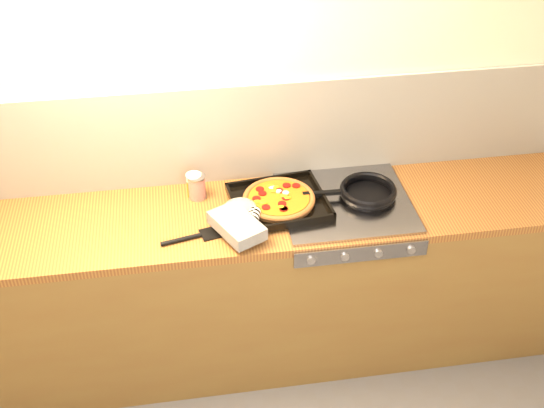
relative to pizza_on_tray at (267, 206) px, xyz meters
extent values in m
plane|color=beige|center=(-0.08, 0.32, 0.30)|extent=(3.20, 0.00, 3.20)
cube|color=white|center=(-0.08, 0.31, 0.20)|extent=(3.20, 0.02, 0.50)
cube|color=brown|center=(-0.08, 0.02, -0.52)|extent=(3.20, 0.60, 0.86)
cube|color=olive|center=(-0.08, 0.02, -0.07)|extent=(3.20, 0.60, 0.04)
cube|color=gray|center=(0.37, -0.28, -0.10)|extent=(0.60, 0.03, 0.08)
cylinder|color=#A5A5AA|center=(0.15, -0.29, -0.10)|extent=(0.04, 0.02, 0.04)
cylinder|color=#A5A5AA|center=(0.30, -0.29, -0.10)|extent=(0.04, 0.02, 0.04)
cylinder|color=#A5A5AA|center=(0.45, -0.29, -0.10)|extent=(0.04, 0.02, 0.04)
cylinder|color=#A5A5AA|center=(0.60, -0.29, -0.10)|extent=(0.04, 0.02, 0.04)
cube|color=gray|center=(0.37, 0.02, -0.04)|extent=(0.60, 0.56, 0.02)
cube|color=black|center=(0.06, 0.04, -0.02)|extent=(0.47, 0.42, 0.01)
cube|color=black|center=(0.04, 0.22, -0.01)|extent=(0.43, 0.06, 0.02)
cube|color=black|center=(0.08, -0.14, -0.01)|extent=(0.43, 0.06, 0.02)
cube|color=black|center=(0.27, 0.07, -0.01)|extent=(0.06, 0.37, 0.02)
cube|color=black|center=(-0.14, 0.02, -0.01)|extent=(0.06, 0.37, 0.02)
cylinder|color=#A15E2E|center=(0.06, 0.04, -0.01)|extent=(0.36, 0.36, 0.02)
torus|color=#A15E2E|center=(0.06, 0.04, 0.00)|extent=(0.37, 0.37, 0.03)
cylinder|color=orange|center=(0.06, 0.04, 0.01)|extent=(0.31, 0.31, 0.01)
cylinder|color=maroon|center=(0.09, 0.03, 0.01)|extent=(0.04, 0.04, 0.01)
cylinder|color=maroon|center=(-0.02, 0.12, 0.01)|extent=(0.04, 0.04, 0.01)
cylinder|color=maroon|center=(0.07, -0.05, 0.01)|extent=(0.04, 0.04, 0.01)
cylinder|color=maroon|center=(-0.04, 0.04, 0.01)|extent=(0.04, 0.04, 0.01)
cylinder|color=maroon|center=(0.11, 0.13, 0.01)|extent=(0.04, 0.04, 0.01)
cylinder|color=maroon|center=(0.07, 0.09, 0.01)|extent=(0.04, 0.04, 0.01)
cylinder|color=maroon|center=(-0.01, -0.03, 0.01)|extent=(0.04, 0.04, 0.01)
cylinder|color=maroon|center=(0.16, 0.12, 0.01)|extent=(0.04, 0.04, 0.01)
cylinder|color=maroon|center=(0.07, -0.05, 0.01)|extent=(0.04, 0.04, 0.01)
cylinder|color=maroon|center=(0.07, -0.01, 0.01)|extent=(0.04, 0.04, 0.01)
cylinder|color=maroon|center=(-0.01, 0.08, 0.01)|extent=(0.04, 0.04, 0.01)
ellipsoid|color=orange|center=(-0.02, 0.02, 0.01)|extent=(0.04, 0.03, 0.01)
ellipsoid|color=orange|center=(-0.04, 0.02, 0.01)|extent=(0.04, 0.03, 0.01)
ellipsoid|color=orange|center=(0.05, 0.09, 0.01)|extent=(0.04, 0.03, 0.01)
ellipsoid|color=orange|center=(0.04, 0.13, 0.01)|extent=(0.04, 0.03, 0.01)
ellipsoid|color=orange|center=(0.06, -0.04, 0.01)|extent=(0.04, 0.03, 0.01)
ellipsoid|color=orange|center=(0.10, 0.03, 0.01)|extent=(0.04, 0.03, 0.01)
ellipsoid|color=orange|center=(0.09, 0.04, 0.01)|extent=(0.04, 0.03, 0.01)
ellipsoid|color=orange|center=(-0.01, 0.01, 0.01)|extent=(0.04, 0.03, 0.01)
ellipsoid|color=orange|center=(0.06, 0.12, 0.01)|extent=(0.04, 0.03, 0.01)
ellipsoid|color=silver|center=(0.04, 0.13, 0.01)|extent=(0.04, 0.04, 0.01)
ellipsoid|color=silver|center=(0.07, 0.09, 0.01)|extent=(0.04, 0.04, 0.01)
ellipsoid|color=silver|center=(0.10, 0.07, 0.01)|extent=(0.04, 0.04, 0.01)
cube|color=black|center=(-0.15, -0.14, 0.01)|extent=(0.25, 0.30, 0.06)
ellipsoid|color=black|center=(-0.12, -0.02, 0.01)|extent=(0.17, 0.17, 0.06)
cylinder|color=black|center=(-0.08, -0.10, 0.01)|extent=(0.09, 0.12, 0.06)
cylinder|color=black|center=(0.49, 0.05, -0.03)|extent=(0.25, 0.25, 0.01)
torus|color=black|center=(0.49, 0.05, 0.00)|extent=(0.28, 0.28, 0.03)
cube|color=black|center=(0.27, 0.05, 0.00)|extent=(0.19, 0.03, 0.02)
cylinder|color=#980C0D|center=(-0.31, 0.18, 0.01)|extent=(0.10, 0.10, 0.11)
cylinder|color=#B2B2B7|center=(-0.31, 0.18, 0.07)|extent=(0.10, 0.10, 0.01)
cylinder|color=#B2B2B7|center=(-0.31, 0.18, -0.04)|extent=(0.10, 0.10, 0.01)
cylinder|color=orange|center=(-0.32, 0.19, 0.00)|extent=(0.08, 0.08, 0.09)
cylinder|color=silver|center=(-0.32, 0.19, 0.06)|extent=(0.08, 0.08, 0.03)
cylinder|color=#AE6E49|center=(0.01, 0.20, -0.04)|extent=(0.25, 0.09, 0.02)
ellipsoid|color=#AE6E49|center=(0.14, 0.16, -0.04)|extent=(0.07, 0.06, 0.02)
cube|color=black|center=(-0.26, -0.11, -0.04)|extent=(0.12, 0.10, 0.01)
cylinder|color=black|center=(-0.40, -0.14, -0.04)|extent=(0.18, 0.06, 0.02)
camera|label=1|loc=(-0.36, -2.46, 1.84)|focal=45.00mm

